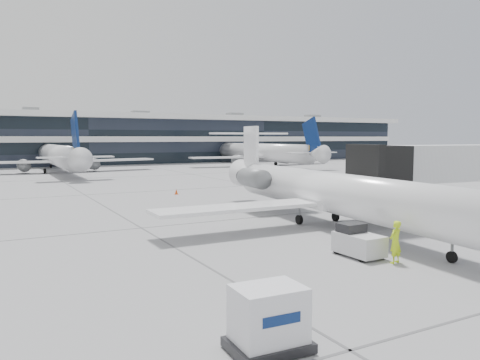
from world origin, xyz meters
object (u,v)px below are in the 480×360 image
regional_jet (327,191)px  baggage_tug (358,242)px  ramp_worker (395,242)px  jet_bridge (469,163)px  cargo_uld (268,319)px

regional_jet → baggage_tug: bearing=-113.6°
ramp_worker → baggage_tug: ramp_worker is taller
regional_jet → jet_bridge: regional_jet is taller
ramp_worker → baggage_tug: size_ratio=0.81×
jet_bridge → ramp_worker: (-13.69, -6.15, -3.04)m
jet_bridge → cargo_uld: size_ratio=7.66×
cargo_uld → ramp_worker: bearing=28.6°
regional_jet → jet_bridge: size_ratio=1.72×
jet_bridge → cargo_uld: jet_bridge is taller
regional_jet → ramp_worker: regional_jet is taller
baggage_tug → cargo_uld: size_ratio=1.11×
ramp_worker → baggage_tug: (-0.61, 1.86, -0.31)m
ramp_worker → regional_jet: bearing=-122.5°
jet_bridge → ramp_worker: jet_bridge is taller
regional_jet → baggage_tug: (-3.83, -7.16, -1.65)m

